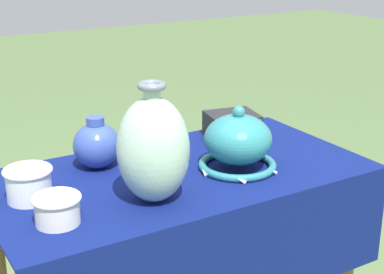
{
  "coord_description": "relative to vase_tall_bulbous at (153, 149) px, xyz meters",
  "views": [
    {
      "loc": [
        -0.77,
        -1.36,
        1.36
      ],
      "look_at": [
        0.01,
        -0.07,
        0.84
      ],
      "focal_mm": 55.0,
      "sensor_mm": 36.0,
      "label": 1
    }
  ],
  "objects": [
    {
      "name": "display_table",
      "position": [
        0.15,
        0.11,
        -0.23
      ],
      "size": [
        1.09,
        0.57,
        0.71
      ],
      "color": "olive",
      "rests_on": "ground_plane"
    },
    {
      "name": "vase_tall_bulbous",
      "position": [
        0.0,
        0.0,
        0.0
      ],
      "size": [
        0.18,
        0.18,
        0.31
      ],
      "color": "#A8CCB7",
      "rests_on": "display_table"
    },
    {
      "name": "vase_dome_bell",
      "position": [
        0.3,
        0.06,
        -0.06
      ],
      "size": [
        0.24,
        0.23,
        0.19
      ],
      "color": "teal",
      "rests_on": "display_table"
    },
    {
      "name": "mosaic_tile_box",
      "position": [
        0.44,
        0.29,
        -0.1
      ],
      "size": [
        0.18,
        0.17,
        0.08
      ],
      "rotation": [
        0.0,
        0.0,
        -0.19
      ],
      "color": "#232328",
      "rests_on": "display_table"
    },
    {
      "name": "cup_wide_porcelain",
      "position": [
        -0.27,
        0.16,
        -0.09
      ],
      "size": [
        0.13,
        0.13,
        0.09
      ],
      "color": "white",
      "rests_on": "display_table"
    },
    {
      "name": "jar_round_cobalt",
      "position": [
        -0.04,
        0.28,
        -0.07
      ],
      "size": [
        0.14,
        0.14,
        0.15
      ],
      "color": "#3851A8",
      "rests_on": "display_table"
    },
    {
      "name": "cup_wide_ivory",
      "position": [
        -0.25,
        0.0,
        -0.1
      ],
      "size": [
        0.12,
        0.12,
        0.07
      ],
      "color": "white",
      "rests_on": "display_table"
    }
  ]
}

